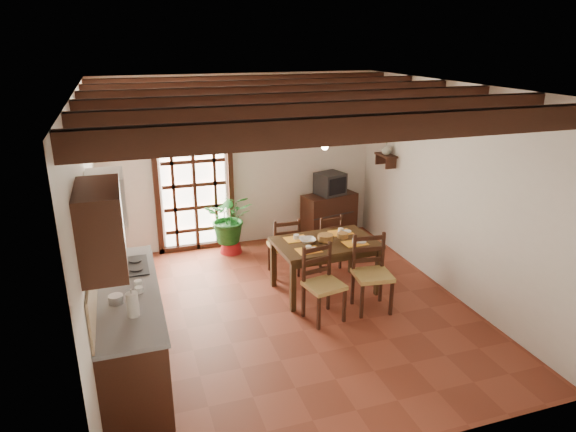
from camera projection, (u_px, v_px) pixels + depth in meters
name	position (u px, v px, depth m)	size (l,w,h in m)	color
ground_plane	(290.00, 311.00, 6.59)	(5.00, 5.00, 0.00)	brown
room_shell	(291.00, 174.00, 5.99)	(4.52, 5.02, 2.81)	silver
ceiling_beams	(291.00, 98.00, 5.70)	(4.50, 4.34, 0.20)	black
french_door	(194.00, 180.00, 8.15)	(1.26, 0.11, 2.32)	white
kitchen_counter	(130.00, 328.00, 5.31)	(0.64, 2.25, 1.38)	black
upper_cabinet	(101.00, 228.00, 4.19)	(0.35, 0.80, 0.70)	black
range_hood	(107.00, 198.00, 5.36)	(0.38, 0.60, 0.54)	white
counter_items	(125.00, 283.00, 5.23)	(0.50, 1.43, 0.25)	black
dining_table	(325.00, 248.00, 6.92)	(1.39, 0.93, 0.73)	#352211
chair_near_left	(323.00, 297.00, 6.32)	(0.51, 0.49, 0.94)	tan
chair_near_right	(371.00, 287.00, 6.54)	(0.50, 0.48, 0.98)	tan
chair_far_left	(284.00, 256.00, 7.53)	(0.42, 0.40, 0.90)	tan
chair_far_right	(326.00, 250.00, 7.77)	(0.45, 0.43, 0.86)	tan
table_setting	(325.00, 241.00, 6.89)	(0.98, 0.65, 0.09)	#FFA328
table_bowl	(308.00, 240.00, 6.85)	(0.22, 0.22, 0.05)	white
sideboard	(329.00, 216.00, 8.88)	(0.92, 0.42, 0.79)	black
crt_tv	(330.00, 184.00, 8.68)	(0.53, 0.51, 0.37)	black
fuse_box	(328.00, 135.00, 8.67)	(0.25, 0.03, 0.32)	white
plant_pot	(231.00, 246.00, 8.35)	(0.36, 0.36, 0.22)	maroon
potted_plant	(230.00, 219.00, 8.20)	(1.95, 1.67, 2.18)	#144C19
wall_shelf	(386.00, 158.00, 8.15)	(0.20, 0.42, 0.20)	black
shelf_vase	(386.00, 149.00, 8.11)	(0.15, 0.15, 0.15)	#B2BFB2
shelf_flowers	(387.00, 136.00, 8.04)	(0.14, 0.14, 0.36)	#FFA328
framed_picture	(393.00, 123.00, 8.00)	(0.03, 0.32, 0.32)	brown
pendant_lamp	(325.00, 141.00, 6.54)	(0.36, 0.36, 0.84)	black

